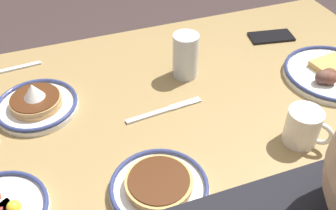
{
  "coord_description": "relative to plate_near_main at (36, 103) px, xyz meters",
  "views": [
    {
      "loc": [
        0.29,
        0.74,
        1.43
      ],
      "look_at": [
        0.02,
        0.02,
        0.78
      ],
      "focal_mm": 41.89,
      "sensor_mm": 36.0,
      "label": 1
    }
  ],
  "objects": [
    {
      "name": "plate_far_side",
      "position": [
        -0.82,
        0.15,
        -0.0
      ],
      "size": [
        0.28,
        0.28,
        0.05
      ],
      "color": "white",
      "rests_on": "dining_table"
    },
    {
      "name": "plate_center_pancakes",
      "position": [
        -0.21,
        0.36,
        -0.0
      ],
      "size": [
        0.21,
        0.21,
        0.04
      ],
      "color": "white",
      "rests_on": "dining_table"
    },
    {
      "name": "coffee_mug",
      "position": [
        -0.58,
        0.34,
        0.03
      ],
      "size": [
        0.09,
        0.1,
        0.09
      ],
      "color": "white",
      "rests_on": "dining_table"
    },
    {
      "name": "butter_knife",
      "position": [
        -0.31,
        0.12,
        -0.02
      ],
      "size": [
        0.22,
        0.04,
        0.01
      ],
      "color": "silver",
      "rests_on": "dining_table"
    },
    {
      "name": "drinking_glass",
      "position": [
        -0.42,
        -0.01,
        0.04
      ],
      "size": [
        0.07,
        0.07,
        0.13
      ],
      "color": "silver",
      "rests_on": "dining_table"
    },
    {
      "name": "dining_table",
      "position": [
        -0.34,
        0.12,
        -0.13
      ],
      "size": [
        1.49,
        0.85,
        0.75
      ],
      "color": "#95794A",
      "rests_on": "ground_plane"
    },
    {
      "name": "cell_phone",
      "position": [
        -0.77,
        -0.1,
        -0.02
      ],
      "size": [
        0.15,
        0.1,
        0.01
      ],
      "primitive_type": "cube",
      "rotation": [
        0.0,
        0.0,
        -0.17
      ],
      "color": "black",
      "rests_on": "dining_table"
    },
    {
      "name": "fork_far",
      "position": [
        0.07,
        -0.21,
        -0.02
      ],
      "size": [
        0.2,
        0.03,
        0.01
      ],
      "color": "silver",
      "rests_on": "dining_table"
    },
    {
      "name": "plate_near_main",
      "position": [
        0.0,
        0.0,
        0.0
      ],
      "size": [
        0.21,
        0.21,
        0.08
      ],
      "color": "white",
      "rests_on": "dining_table"
    }
  ]
}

